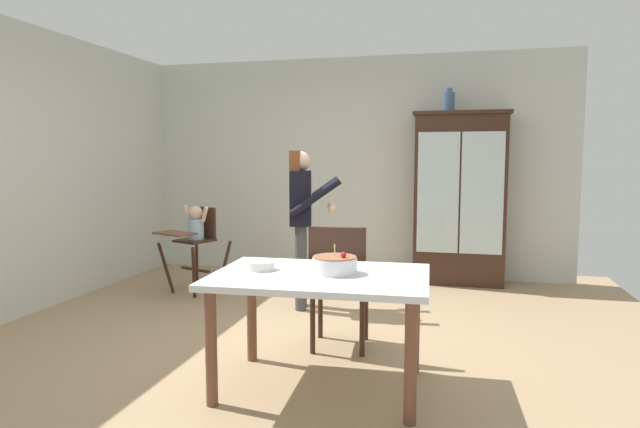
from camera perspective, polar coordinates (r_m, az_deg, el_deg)
ground_plane at (r=4.50m, az=-2.89°, el=-13.01°), size 6.24×6.24×0.00m
wall_back at (r=6.82m, az=3.40°, el=4.97°), size 5.32×0.06×2.70m
wall_left at (r=5.61m, az=-29.73°, el=4.02°), size 0.06×5.32×2.70m
china_cabinet at (r=6.46m, az=14.50°, el=1.63°), size 1.08×0.48×1.99m
ceramic_vase at (r=6.48m, az=13.44°, el=11.46°), size 0.13×0.13×0.27m
high_chair_with_toddler at (r=6.00m, az=-13.05°, el=-1.96°), size 0.74×0.81×0.95m
adult_person at (r=5.20m, az=-1.96°, el=0.49°), size 0.59×0.58×1.53m
dining_table at (r=3.41m, az=0.02°, el=-7.97°), size 1.37×0.97×0.74m
birthday_cake at (r=3.39m, az=1.57°, el=-5.37°), size 0.28×0.28×0.19m
serving_bowl at (r=3.52m, az=-6.29°, el=-5.43°), size 0.18×0.18×0.05m
dining_chair_far_side at (r=4.08m, az=1.99°, el=-6.88°), size 0.48×0.48×0.96m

